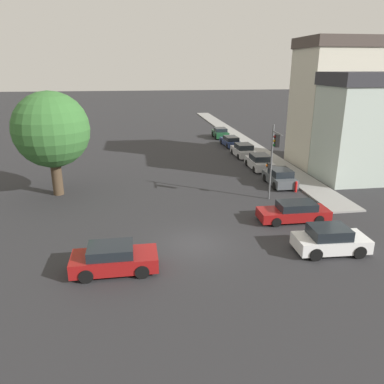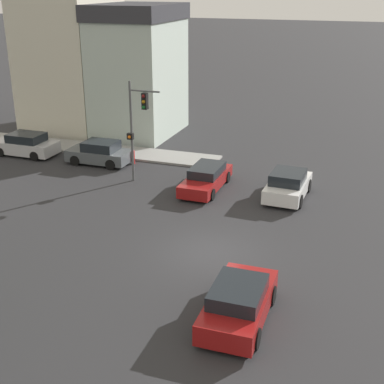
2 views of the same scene
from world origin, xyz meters
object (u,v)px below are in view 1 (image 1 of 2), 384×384
at_px(crossing_car_1, 330,240).
at_px(parked_car_2, 243,150).
at_px(street_tree, 51,130).
at_px(traffic_signal, 273,153).
at_px(crossing_car_0, 114,259).
at_px(parked_car_0, 280,177).
at_px(parked_car_1, 259,162).
at_px(crossing_car_2, 294,212).
at_px(parked_car_4, 220,133).
at_px(fire_hydrant, 296,186).
at_px(parked_car_3, 231,141).

height_order(crossing_car_1, parked_car_2, crossing_car_1).
bearing_deg(street_tree, traffic_signal, -13.69).
height_order(crossing_car_0, parked_car_0, parked_car_0).
distance_m(traffic_signal, crossing_car_1, 9.05).
bearing_deg(street_tree, parked_car_1, 15.97).
bearing_deg(crossing_car_0, crossing_car_2, 22.49).
distance_m(parked_car_0, parked_car_4, 23.14).
relative_size(traffic_signal, crossing_car_1, 1.44).
bearing_deg(parked_car_1, fire_hydrant, -174.55).
distance_m(parked_car_1, parked_car_2, 5.57).
relative_size(parked_car_2, parked_car_4, 1.06).
relative_size(crossing_car_1, parked_car_0, 1.00).
xyz_separation_m(crossing_car_2, parked_car_0, (1.99, 7.75, 0.07)).
height_order(traffic_signal, crossing_car_0, traffic_signal).
height_order(traffic_signal, crossing_car_1, traffic_signal).
xyz_separation_m(parked_car_1, parked_car_4, (-0.10, 17.61, -0.00)).
relative_size(street_tree, parked_car_4, 2.05).
height_order(crossing_car_1, parked_car_3, crossing_car_1).
bearing_deg(crossing_car_2, parked_car_0, -103.76).
bearing_deg(street_tree, crossing_car_0, -68.66).
distance_m(crossing_car_0, parked_car_2, 27.26).
relative_size(parked_car_0, parked_car_1, 0.93).
distance_m(crossing_car_2, parked_car_0, 8.00).
height_order(traffic_signal, parked_car_2, traffic_signal).
relative_size(crossing_car_0, crossing_car_2, 0.91).
bearing_deg(parked_car_1, traffic_signal, 167.42).
bearing_deg(crossing_car_2, crossing_car_0, 23.57).
distance_m(street_tree, traffic_signal, 16.89).
bearing_deg(fire_hydrant, parked_car_4, 91.69).
xyz_separation_m(parked_car_0, parked_car_3, (-0.09, 17.11, -0.07)).
distance_m(crossing_car_2, fire_hydrant, 6.27).
height_order(crossing_car_0, parked_car_3, crossing_car_0).
xyz_separation_m(crossing_car_1, parked_car_2, (1.70, 23.37, -0.02)).
bearing_deg(parked_car_3, parked_car_1, 178.14).
bearing_deg(parked_car_3, parked_car_2, 177.58).
height_order(traffic_signal, parked_car_1, traffic_signal).
distance_m(traffic_signal, fire_hydrant, 4.63).
bearing_deg(fire_hydrant, crossing_car_2, -114.55).
bearing_deg(crossing_car_1, street_tree, 145.58).
relative_size(parked_car_0, parked_car_3, 0.86).
distance_m(parked_car_1, parked_car_3, 11.57).
relative_size(traffic_signal, crossing_car_0, 1.35).
xyz_separation_m(street_tree, parked_car_4, (18.43, 22.91, -4.49)).
bearing_deg(parked_car_0, parked_car_1, 0.22).
bearing_deg(parked_car_2, crossing_car_2, 172.87).
bearing_deg(crossing_car_2, parked_car_3, -93.72).
bearing_deg(parked_car_4, parked_car_3, -178.86).
xyz_separation_m(crossing_car_2, fire_hydrant, (2.61, 5.71, -0.13)).
relative_size(crossing_car_0, parked_car_0, 1.07).
height_order(parked_car_0, parked_car_2, parked_car_2).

